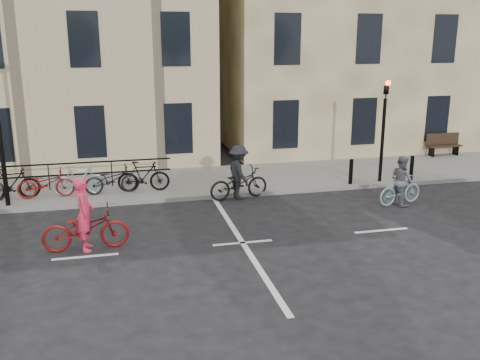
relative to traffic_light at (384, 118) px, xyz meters
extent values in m
plane|color=black|center=(-6.20, -4.34, -2.45)|extent=(120.00, 120.00, 0.00)
cube|color=slate|center=(-10.20, 1.66, -2.38)|extent=(46.00, 4.00, 0.15)
cube|color=#9B865E|center=(2.80, 8.66, 3.70)|extent=(14.00, 10.00, 12.00)
cylinder|color=black|center=(0.00, 0.01, -0.80)|extent=(0.12, 0.12, 3.00)
imported|color=black|center=(0.00, 0.01, 1.15)|extent=(0.15, 0.18, 0.90)
sphere|color=#FF0C05|center=(0.00, -0.11, 1.25)|extent=(0.18, 0.18, 0.18)
cylinder|color=black|center=(-1.20, -0.09, -1.85)|extent=(0.14, 0.14, 0.90)
cylinder|color=black|center=(1.20, -0.09, -1.85)|extent=(0.14, 0.14, 0.90)
cube|color=black|center=(4.20, 3.31, -2.10)|extent=(0.06, 0.38, 0.40)
cube|color=black|center=(5.40, 3.31, -2.10)|extent=(0.06, 0.38, 0.40)
cube|color=black|center=(4.80, 3.31, -1.87)|extent=(1.60, 0.40, 0.06)
cube|color=black|center=(4.80, 3.49, -1.58)|extent=(1.60, 0.06, 0.50)
cube|color=black|center=(-11.07, 1.56, -1.83)|extent=(7.25, 0.04, 0.95)
imported|color=black|center=(-12.65, 0.66, -1.78)|extent=(1.75, 0.49, 1.05)
imported|color=maroon|center=(-11.60, 0.66, -1.83)|extent=(1.80, 0.63, 0.95)
imported|color=#7F9FA6|center=(-10.55, 0.66, -1.78)|extent=(1.75, 0.49, 1.05)
imported|color=black|center=(-9.50, 0.66, -1.83)|extent=(1.80, 0.63, 0.95)
imported|color=black|center=(-8.45, 0.66, -1.78)|extent=(1.75, 0.49, 1.05)
imported|color=maroon|center=(-10.18, -3.83, -1.89)|extent=(2.17, 0.81, 1.13)
imported|color=#E5284C|center=(-10.18, -3.83, -1.50)|extent=(0.48, 0.71, 1.91)
imported|color=#7F9FA6|center=(-0.47, -2.26, -1.95)|extent=(1.72, 0.83, 1.00)
imported|color=#58585D|center=(-0.47, -2.26, -1.65)|extent=(0.77, 0.90, 1.61)
imported|color=black|center=(-5.39, -0.44, -1.92)|extent=(2.14, 1.08, 1.07)
imported|color=black|center=(-5.39, -0.44, -1.54)|extent=(0.88, 1.28, 1.82)
camera|label=1|loc=(-9.29, -17.13, 2.83)|focal=40.00mm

